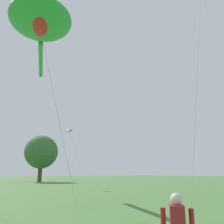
{
  "coord_description": "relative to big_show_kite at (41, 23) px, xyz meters",
  "views": [
    {
      "loc": [
        -6.75,
        -0.36,
        1.96
      ],
      "look_at": [
        2.5,
        11.23,
        5.6
      ],
      "focal_mm": 39.85,
      "sensor_mm": 36.0,
      "label": 1
    }
  ],
  "objects": [
    {
      "name": "big_show_kite",
      "position": [
        0.0,
        0.0,
        0.0
      ],
      "size": [
        7.6,
        13.4,
        13.54
      ],
      "rotation": [
        0.0,
        0.0,
        -1.97
      ],
      "color": "green",
      "rests_on": "ground"
    },
    {
      "name": "small_kite_tiny_distant",
      "position": [
        10.37,
        13.84,
        -5.32
      ],
      "size": [
        1.71,
        3.87,
        7.92
      ],
      "rotation": [
        0.0,
        0.0,
        -1.29
      ],
      "color": "blue",
      "rests_on": "ground"
    },
    {
      "name": "tree_pine_center",
      "position": [
        16.75,
        38.08,
        -6.37
      ],
      "size": [
        7.47,
        7.47,
        10.34
      ],
      "color": "#513823",
      "rests_on": "ground"
    }
  ]
}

